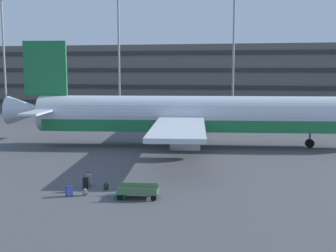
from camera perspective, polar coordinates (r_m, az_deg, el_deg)
ground_plane at (r=46.28m, az=-4.03°, el=-2.39°), size 600.00×600.00×0.00m
terminal_structure at (r=89.22m, az=3.32°, el=6.49°), size 124.20×18.82×12.62m
airliner at (r=44.32m, az=2.66°, el=1.36°), size 38.16×30.89×10.93m
light_mast_far_left at (r=84.16m, az=-21.12°, el=9.98°), size 1.80×0.50×21.14m
light_mast_left at (r=75.16m, az=-6.61°, el=12.01°), size 1.80×0.50×24.26m
light_mast_center_left at (r=71.84m, az=8.80°, el=12.51°), size 1.80×0.50×25.06m
suitcase_red at (r=30.27m, az=-10.55°, el=-7.05°), size 0.39×0.22×0.99m
suitcase_large at (r=28.03m, az=-13.08°, el=-8.40°), size 0.46×0.46×0.79m
suitcase_teal at (r=29.62m, az=-10.95°, el=-7.42°), size 0.43×0.35×0.86m
suitcase_orange at (r=27.07m, az=-6.44°, el=-9.37°), size 0.80×0.42×0.25m
backpack_small at (r=29.17m, az=-8.29°, el=-7.94°), size 0.42×0.39×0.53m
backpack_laid_flat at (r=28.98m, az=-13.12°, el=-8.23°), size 0.39×0.40×0.47m
backpack_black at (r=28.04m, az=-11.03°, el=-8.65°), size 0.29×0.36×0.52m
baggage_cart at (r=27.04m, az=-4.06°, el=-8.70°), size 3.36×1.62×0.82m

